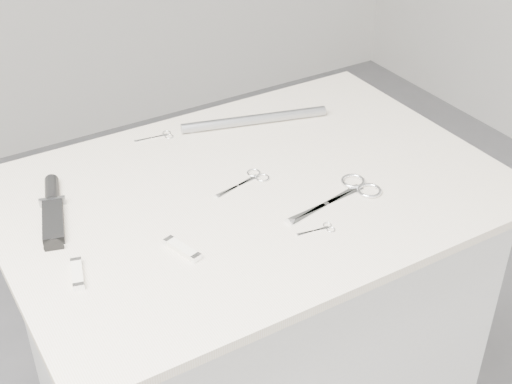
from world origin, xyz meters
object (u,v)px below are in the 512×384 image
tiny_scissors (320,229)px  embroidery_scissors_a (250,180)px  plinth (253,351)px  embroidery_scissors_b (159,136)px  large_shears (349,192)px  pocket_knife_b (77,274)px  metal_rail (255,119)px  pocket_knife_a (182,249)px  sheathed_knife (53,207)px

tiny_scissors → embroidery_scissors_a: bearing=106.5°
plinth → embroidery_scissors_b: embroidery_scissors_b is taller
embroidery_scissors_b → large_shears: bearing=-53.2°
pocket_knife_b → plinth: bearing=-62.8°
embroidery_scissors_b → tiny_scissors: same height
embroidery_scissors_b → metal_rail: (0.22, -0.06, 0.01)m
pocket_knife_a → pocket_knife_b: size_ratio=1.06×
pocket_knife_a → tiny_scissors: bearing=-123.0°
large_shears → embroidery_scissors_a: (-0.15, 0.14, -0.00)m
embroidery_scissors_b → pocket_knife_b: bearing=-123.9°
sheathed_knife → pocket_knife_a: size_ratio=2.55×
embroidery_scissors_a → pocket_knife_a: 0.26m
tiny_scissors → metal_rail: metal_rail is taller
pocket_knife_b → embroidery_scissors_b: bearing=-25.6°
embroidery_scissors_a → pocket_knife_b: size_ratio=1.65×
tiny_scissors → sheathed_knife: 0.51m
embroidery_scissors_a → embroidery_scissors_b: (-0.08, 0.26, -0.00)m
sheathed_knife → pocket_knife_b: size_ratio=2.70×
pocket_knife_b → metal_rail: 0.62m
large_shears → tiny_scissors: size_ratio=2.96×
large_shears → sheathed_knife: 0.58m
large_shears → embroidery_scissors_a: large_shears is taller
large_shears → tiny_scissors: bearing=-157.9°
large_shears → sheathed_knife: size_ratio=1.04×
metal_rail → embroidery_scissors_b: bearing=165.1°
plinth → sheathed_knife: (-0.37, 0.13, 0.48)m
large_shears → sheathed_knife: sheathed_knife is taller
embroidery_scissors_b → pocket_knife_a: (-0.14, -0.40, 0.00)m
pocket_knife_b → embroidery_scissors_a: bearing=-59.8°
plinth → large_shears: 0.51m
large_shears → tiny_scissors: 0.14m
tiny_scissors → pocket_knife_a: size_ratio=0.90×
sheathed_knife → pocket_knife_b: (-0.02, -0.21, -0.00)m
large_shears → metal_rail: 0.34m
plinth → metal_rail: size_ratio=2.62×
plinth → pocket_knife_a: (-0.21, -0.11, 0.47)m
embroidery_scissors_b → sheathed_knife: (-0.29, -0.16, 0.01)m
plinth → large_shears: bearing=-37.7°
embroidery_scissors_b → pocket_knife_a: pocket_knife_a is taller
embroidery_scissors_a → metal_rail: size_ratio=0.38×
tiny_scissors → pocket_knife_a: 0.26m
embroidery_scissors_b → metal_rail: 0.22m
embroidery_scissors_a → sheathed_knife: 0.39m
large_shears → pocket_knife_b: pocket_knife_b is taller
embroidery_scissors_a → tiny_scissors: size_ratio=1.74×
metal_rail → pocket_knife_b: bearing=-149.9°
embroidery_scissors_b → pocket_knife_a: bearing=-101.9°
plinth → large_shears: (0.15, -0.12, 0.47)m
embroidery_scissors_a → metal_rail: metal_rail is taller
metal_rail → sheathed_knife: bearing=-169.1°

